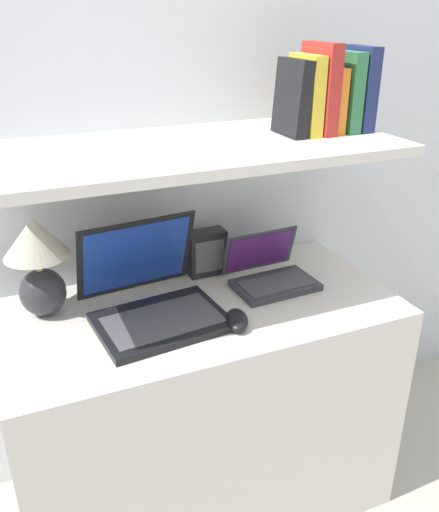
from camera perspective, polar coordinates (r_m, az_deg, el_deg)
name	(u,v)px	position (r m, az deg, el deg)	size (l,w,h in m)	color
wall_back	(160,134)	(1.76, -6.27, 12.62)	(6.00, 0.05, 2.40)	silver
desk	(204,408)	(1.83, -1.65, -15.68)	(1.16, 0.57, 0.76)	silver
back_riser	(172,306)	(1.94, -5.06, -5.24)	(1.16, 0.04, 1.20)	silver
shelf	(191,150)	(1.50, -3.02, 11.12)	(1.16, 0.52, 0.03)	silver
table_lamp	(38,259)	(1.58, -18.57, -0.33)	(0.18, 0.18, 0.29)	#2D2D33
laptop_large	(153,299)	(1.55, -7.05, -4.47)	(0.38, 0.38, 0.27)	black
laptop_small	(270,274)	(1.72, 5.37, -1.89)	(0.26, 0.22, 0.16)	#333338
computer_mouse	(237,320)	(1.50, 1.83, -6.76)	(0.10, 0.13, 0.04)	black
router_box	(206,253)	(1.77, -1.39, 0.36)	(0.12, 0.07, 0.15)	black
book_navy	(357,88)	(1.72, 14.29, 16.72)	(0.04, 0.15, 0.24)	navy
book_green	(344,92)	(1.70, 12.94, 16.52)	(0.04, 0.15, 0.23)	#2D7042
book_orange	(330,100)	(1.68, 11.58, 15.81)	(0.03, 0.14, 0.18)	orange
book_red	(320,89)	(1.65, 10.49, 16.94)	(0.04, 0.16, 0.25)	#A82823
book_yellow	(306,95)	(1.63, 9.06, 16.39)	(0.04, 0.15, 0.22)	gold
book_black	(292,98)	(1.61, 7.67, 16.17)	(0.05, 0.15, 0.21)	black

